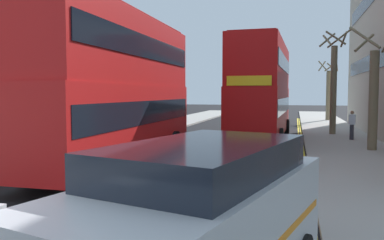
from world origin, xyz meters
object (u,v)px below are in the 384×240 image
at_px(double_decker_bus_away, 116,85).
at_px(taxi_minivan, 196,230).
at_px(double_decker_bus_oncoming, 262,88).
at_px(pedestrian_far, 352,125).

height_order(double_decker_bus_away, taxi_minivan, double_decker_bus_away).
xyz_separation_m(double_decker_bus_oncoming, taxi_minivan, (0.71, -18.47, -1.96)).
relative_size(double_decker_bus_away, taxi_minivan, 2.11).
distance_m(double_decker_bus_away, double_decker_bus_oncoming, 10.59).
distance_m(double_decker_bus_away, taxi_minivan, 10.56).
height_order(double_decker_bus_away, pedestrian_far, double_decker_bus_away).
height_order(double_decker_bus_oncoming, pedestrian_far, double_decker_bus_oncoming).
bearing_deg(double_decker_bus_away, taxi_minivan, -59.30).
bearing_deg(double_decker_bus_away, double_decker_bus_oncoming, 64.35).
relative_size(double_decker_bus_away, pedestrian_far, 6.68).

